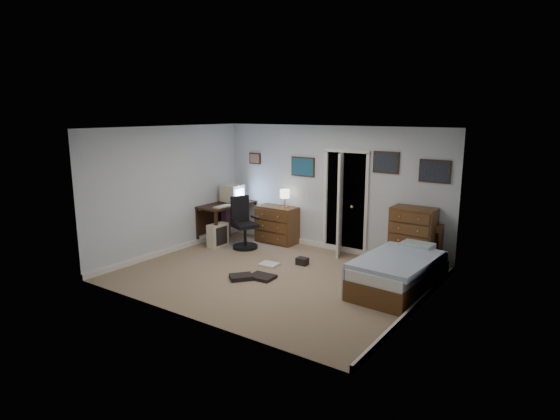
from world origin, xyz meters
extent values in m
cube|color=gray|center=(0.00, 0.00, -0.01)|extent=(5.00, 4.00, 0.02)
cube|color=black|center=(-2.20, 1.37, 0.79)|extent=(0.67, 1.41, 0.04)
cube|color=black|center=(-2.49, 0.72, 0.38)|extent=(0.05, 0.05, 0.76)
cube|color=black|center=(-1.93, 0.70, 0.38)|extent=(0.05, 0.05, 0.76)
cube|color=black|center=(-2.47, 2.03, 0.38)|extent=(0.05, 0.05, 0.76)
cube|color=black|center=(-1.91, 2.02, 0.38)|extent=(0.05, 0.05, 0.76)
cube|color=black|center=(-2.50, 1.37, 0.43)|extent=(0.06, 1.29, 0.54)
cube|color=beige|center=(-2.18, 1.52, 1.01)|extent=(0.42, 0.39, 0.37)
cube|color=#8CB2F2|center=(-1.97, 1.51, 1.01)|extent=(0.02, 0.30, 0.24)
cube|color=beige|center=(-2.18, 1.52, 0.82)|extent=(0.27, 0.27, 0.02)
cube|color=beige|center=(-2.02, 1.02, 0.82)|extent=(0.17, 0.43, 0.03)
cube|color=beige|center=(-2.00, 0.82, 0.24)|extent=(0.22, 0.46, 0.48)
cube|color=black|center=(-1.89, 0.81, 0.24)|extent=(0.01, 0.32, 0.38)
cylinder|color=black|center=(-1.44, 1.03, 0.03)|extent=(0.68, 0.68, 0.06)
cylinder|color=black|center=(-1.44, 1.03, 0.25)|extent=(0.08, 0.08, 0.40)
cube|color=black|center=(-1.44, 1.03, 0.49)|extent=(0.57, 0.57, 0.08)
cube|color=black|center=(-1.64, 1.12, 0.79)|extent=(0.22, 0.39, 0.54)
cube|color=black|center=(-1.54, 0.82, 0.62)|extent=(0.29, 0.17, 0.04)
cube|color=black|center=(-1.35, 1.25, 0.62)|extent=(0.29, 0.17, 0.04)
cube|color=maroon|center=(-2.32, 1.45, 0.36)|extent=(0.15, 0.15, 0.72)
cube|color=#58361B|center=(-1.16, 1.77, 0.39)|extent=(0.89, 0.46, 0.79)
cylinder|color=gold|center=(-0.96, 1.77, 0.80)|extent=(0.12, 0.12, 0.02)
cylinder|color=gold|center=(-0.96, 1.77, 0.92)|extent=(0.02, 0.02, 0.24)
cylinder|color=beige|center=(-0.96, 1.77, 1.08)|extent=(0.20, 0.20, 0.18)
cube|color=black|center=(0.35, 2.30, 1.00)|extent=(0.90, 0.60, 2.00)
cube|color=white|center=(-0.10, 1.97, 1.00)|extent=(0.06, 0.05, 2.00)
cube|color=white|center=(0.80, 1.97, 1.00)|extent=(0.06, 0.05, 2.00)
cube|color=white|center=(0.35, 1.97, 2.02)|extent=(0.96, 0.05, 0.06)
cube|color=white|center=(0.31, 1.86, 1.00)|extent=(0.31, 0.77, 2.00)
sphere|color=gold|center=(0.62, 1.71, 1.00)|extent=(0.06, 0.06, 0.06)
cube|color=#58361B|center=(1.81, 1.75, 0.56)|extent=(0.76, 0.45, 1.12)
cube|color=#58361B|center=(1.82, 1.88, 0.42)|extent=(0.93, 0.28, 0.83)
cube|color=black|center=(1.82, 1.81, 0.57)|extent=(0.85, 0.13, 0.28)
cube|color=maroon|center=(1.82, 1.81, 0.54)|extent=(0.74, 0.15, 0.20)
cube|color=#58361B|center=(2.00, 0.63, 0.16)|extent=(1.03, 1.92, 0.33)
cube|color=white|center=(2.00, 0.63, 0.41)|extent=(0.99, 1.88, 0.17)
cube|color=#5F80B2|center=(1.99, 0.53, 0.51)|extent=(1.07, 1.64, 0.09)
cube|color=#5F80B2|center=(1.50, 0.56, 0.26)|extent=(0.12, 1.59, 0.50)
cube|color=#628D9E|center=(2.04, 1.32, 0.55)|extent=(0.53, 0.38, 0.12)
cube|color=#331E11|center=(-1.90, 1.98, 1.75)|extent=(0.30, 0.03, 0.24)
cube|color=brown|center=(-1.90, 1.96, 1.75)|extent=(0.25, 0.01, 0.19)
cube|color=#331E11|center=(-0.65, 1.98, 1.65)|extent=(0.55, 0.03, 0.40)
cube|color=#0B414F|center=(-0.65, 1.96, 1.65)|extent=(0.50, 0.01, 0.35)
cube|color=#331E11|center=(1.15, 1.98, 1.85)|extent=(0.50, 0.03, 0.40)
cube|color=black|center=(1.15, 1.96, 1.85)|extent=(0.45, 0.01, 0.35)
cube|color=#331E11|center=(2.05, 1.98, 1.75)|extent=(0.55, 0.03, 0.40)
cube|color=black|center=(2.05, 1.96, 1.75)|extent=(0.50, 0.01, 0.35)
cube|color=black|center=(0.09, 0.81, 0.07)|extent=(0.21, 0.17, 0.13)
cube|color=black|center=(-0.35, -0.43, 0.04)|extent=(0.45, 0.47, 0.07)
cube|color=silver|center=(-0.37, 0.40, 0.02)|extent=(0.35, 0.31, 0.05)
cube|color=black|center=(-0.08, -0.20, 0.03)|extent=(0.43, 0.34, 0.06)
camera|label=1|loc=(4.46, -6.17, 2.76)|focal=30.00mm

